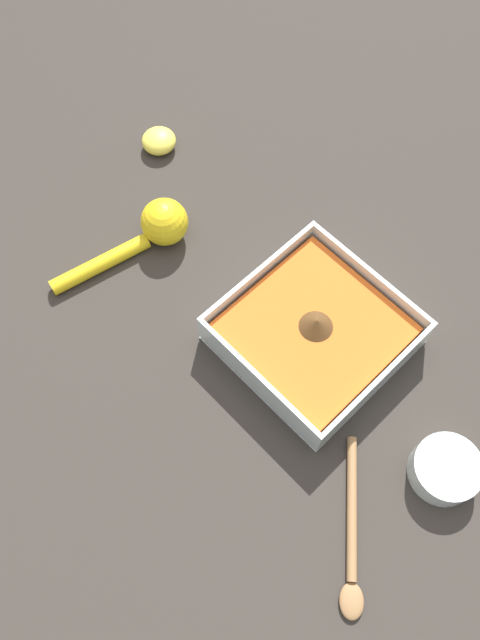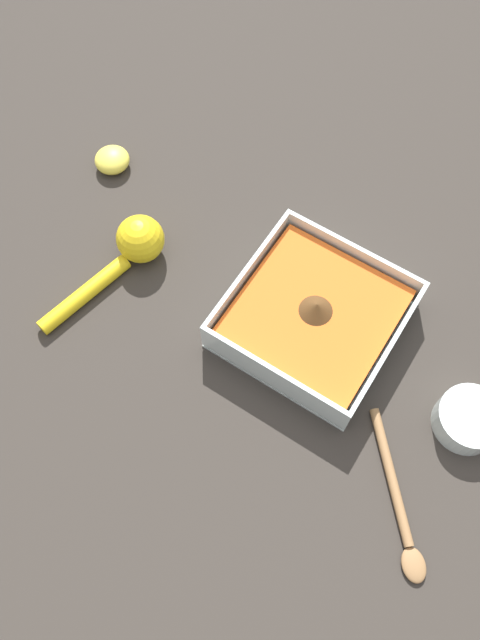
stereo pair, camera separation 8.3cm
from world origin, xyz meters
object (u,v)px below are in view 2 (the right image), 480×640
lemon_squeezer (131,248)px  wooden_spoon (398,502)px  square_dish (314,318)px  spice_bowl (468,420)px  lemon_half (112,160)px

lemon_squeezer → wooden_spoon: size_ratio=1.29×
square_dish → lemon_squeezer: (-0.27, -0.05, 0.01)m
lemon_squeezer → wooden_spoon: bearing=-90.4°
lemon_squeezer → wooden_spoon: lemon_squeezer is taller
wooden_spoon → spice_bowl: bearing=127.1°
lemon_half → lemon_squeezer: bearing=-42.5°
lemon_half → wooden_spoon: size_ratio=0.32×
lemon_squeezer → lemon_half: size_ratio=4.04×
lemon_squeezer → square_dish: bearing=-68.0°
spice_bowl → wooden_spoon: size_ratio=0.50×
lemon_half → wooden_spoon: lemon_half is taller
square_dish → lemon_squeezer: lemon_squeezer is taller
lemon_half → wooden_spoon: (0.60, -0.22, -0.01)m
square_dish → lemon_squeezer: bearing=-169.7°
spice_bowl → lemon_half: size_ratio=1.56×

